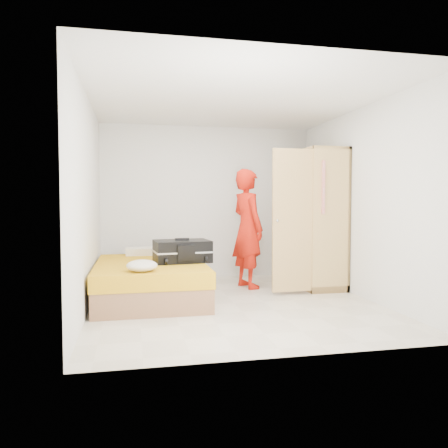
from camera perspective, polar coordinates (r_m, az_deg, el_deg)
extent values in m
plane|color=beige|center=(5.74, 1.31, -10.31)|extent=(4.00, 4.00, 0.00)
plane|color=white|center=(5.73, 1.34, 15.89)|extent=(4.00, 4.00, 0.00)
cube|color=white|center=(7.55, -2.12, 2.84)|extent=(3.60, 0.02, 2.60)
cube|color=white|center=(3.67, 8.42, 2.63)|extent=(3.60, 0.02, 2.60)
cube|color=white|center=(5.47, -17.40, 2.64)|extent=(0.02, 4.00, 2.60)
cube|color=white|center=(6.25, 17.64, 2.66)|extent=(0.02, 4.00, 2.60)
cube|color=#8C5F3F|center=(6.03, -9.60, -8.24)|extent=(1.40, 2.00, 0.30)
cube|color=gold|center=(5.99, -9.62, -5.90)|extent=(1.42, 2.02, 0.20)
cube|color=tan|center=(7.04, 13.80, 0.70)|extent=(0.04, 1.20, 2.10)
cube|color=tan|center=(6.40, 13.86, 0.48)|extent=(0.58, 0.04, 2.10)
cube|color=tan|center=(7.46, 10.00, 0.87)|extent=(0.58, 0.04, 2.10)
cube|color=tan|center=(6.96, 11.87, 9.19)|extent=(0.58, 1.20, 0.04)
cube|color=tan|center=(7.03, 11.70, -7.48)|extent=(0.58, 1.20, 0.10)
cube|color=tan|center=(7.10, 8.82, 0.77)|extent=(0.04, 0.59, 2.00)
cube|color=tan|center=(6.17, 8.93, 0.44)|extent=(0.59, 0.07, 2.00)
cylinder|color=#B2B2B7|center=(6.94, 11.86, 7.88)|extent=(0.02, 1.10, 0.02)
imported|color=red|center=(6.67, 3.10, -0.59)|extent=(0.60, 0.76, 1.81)
cube|color=black|center=(5.95, -5.51, -3.53)|extent=(0.78, 0.59, 0.29)
cube|color=black|center=(5.94, -5.52, -1.98)|extent=(0.19, 0.07, 0.03)
ellipsoid|color=white|center=(5.20, -10.67, -5.37)|extent=(0.36, 0.36, 0.14)
cube|color=white|center=(6.81, -10.17, -3.51)|extent=(0.60, 0.31, 0.11)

